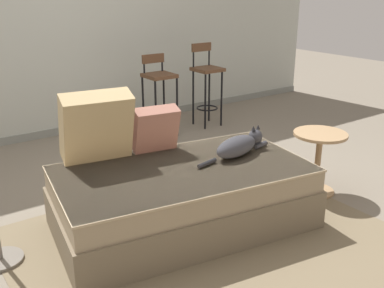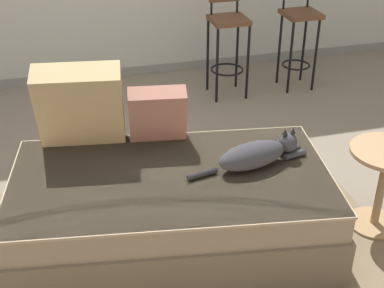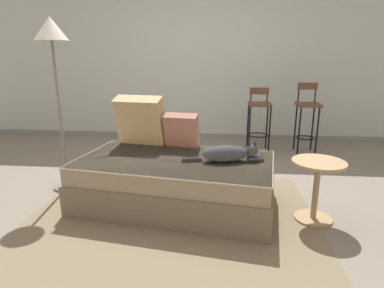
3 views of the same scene
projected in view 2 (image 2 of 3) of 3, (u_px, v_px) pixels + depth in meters
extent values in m
plane|color=slate|center=(158.00, 201.00, 3.53)|extent=(16.00, 16.00, 0.00)
cube|color=gray|center=(112.00, 73.00, 5.34)|extent=(8.00, 0.02, 0.09)
cube|color=#75664C|center=(185.00, 273.00, 2.94)|extent=(2.51, 2.10, 0.01)
cube|color=#766750|center=(172.00, 220.00, 3.12)|extent=(1.94, 1.27, 0.29)
cube|color=#9E896B|center=(171.00, 188.00, 3.01)|extent=(1.89, 1.22, 0.17)
cube|color=tan|center=(171.00, 176.00, 2.97)|extent=(1.91, 1.23, 0.02)
cube|color=tan|center=(80.00, 105.00, 3.13)|extent=(0.54, 0.39, 0.53)
cube|color=#936051|center=(158.00, 114.00, 3.21)|extent=(0.37, 0.27, 0.36)
ellipsoid|color=#333338|center=(252.00, 155.00, 3.00)|extent=(0.45, 0.25, 0.15)
sphere|color=#333338|center=(288.00, 142.00, 3.09)|extent=(0.11, 0.11, 0.11)
cone|color=black|center=(285.00, 132.00, 3.04)|extent=(0.03, 0.03, 0.04)
cone|color=black|center=(293.00, 131.00, 3.06)|extent=(0.03, 0.03, 0.04)
cylinder|color=#333338|center=(295.00, 154.00, 3.11)|extent=(0.14, 0.06, 0.04)
cylinder|color=#333338|center=(289.00, 150.00, 3.16)|extent=(0.14, 0.06, 0.04)
cylinder|color=black|center=(202.00, 174.00, 2.93)|extent=(0.18, 0.07, 0.03)
cylinder|color=black|center=(217.00, 66.00, 4.69)|extent=(0.02, 0.02, 0.69)
cylinder|color=black|center=(248.00, 63.00, 4.75)|extent=(0.02, 0.02, 0.69)
cylinder|color=black|center=(208.00, 55.00, 4.93)|extent=(0.02, 0.02, 0.69)
cylinder|color=black|center=(237.00, 53.00, 4.99)|extent=(0.02, 0.02, 0.69)
torus|color=black|center=(227.00, 69.00, 4.89)|extent=(0.30, 0.30, 0.02)
cube|color=brown|center=(229.00, 20.00, 4.66)|extent=(0.32, 0.32, 0.04)
cylinder|color=black|center=(211.00, 8.00, 4.70)|extent=(0.02, 0.02, 0.20)
cylinder|color=black|center=(237.00, 6.00, 4.76)|extent=(0.02, 0.02, 0.20)
cylinder|color=black|center=(290.00, 58.00, 4.86)|extent=(0.02, 0.02, 0.69)
cylinder|color=black|center=(316.00, 56.00, 4.92)|extent=(0.02, 0.02, 0.69)
cylinder|color=black|center=(279.00, 49.00, 5.07)|extent=(0.02, 0.02, 0.69)
cylinder|color=black|center=(304.00, 47.00, 5.13)|extent=(0.02, 0.02, 0.69)
torus|color=black|center=(296.00, 65.00, 5.06)|extent=(0.27, 0.27, 0.02)
cube|color=brown|center=(301.00, 14.00, 4.82)|extent=(0.32, 0.32, 0.04)
cylinder|color=tan|center=(381.00, 190.00, 3.18)|extent=(0.05, 0.05, 0.51)
cylinder|color=tan|center=(374.00, 223.00, 3.31)|extent=(0.32, 0.32, 0.02)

